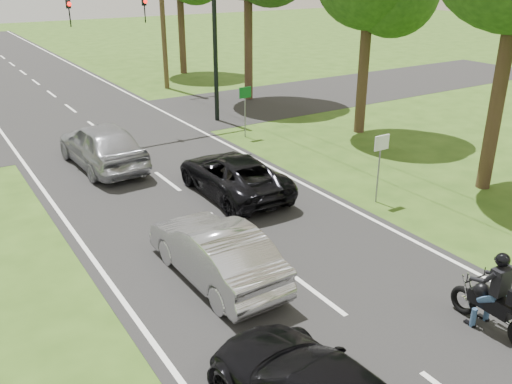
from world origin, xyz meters
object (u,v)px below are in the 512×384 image
sign_green (245,100)px  silver_suv (102,145)px  motorcycle_rider (498,303)px  silver_sedan (215,252)px  traffic_signal (176,31)px  sign_white (381,152)px  dark_suv (233,175)px

sign_green → silver_suv: bearing=-176.0°
motorcycle_rider → silver_sedan: motorcycle_rider is taller
traffic_signal → sign_green: (1.56, -3.02, -2.54)m
motorcycle_rider → sign_green: 14.24m
silver_sedan → sign_white: (6.26, 1.24, 0.90)m
silver_sedan → sign_green: (6.46, 9.24, 0.90)m
silver_sedan → dark_suv: bearing=-126.2°
silver_sedan → silver_suv: silver_suv is taller
silver_sedan → traffic_signal: (4.89, 12.26, 3.43)m
dark_suv → sign_green: sign_green is taller
dark_suv → silver_sedan: bearing=56.5°
dark_suv → traffic_signal: traffic_signal is taller
dark_suv → traffic_signal: bearing=-102.6°
motorcycle_rider → silver_sedan: bearing=129.9°
silver_sedan → traffic_signal: 13.64m
dark_suv → silver_suv: silver_suv is taller
traffic_signal → dark_suv: bearing=-103.9°
silver_sedan → silver_suv: 8.81m
motorcycle_rider → sign_white: sign_white is taller
dark_suv → silver_sedan: (-2.89, -4.16, 0.05)m
silver_sedan → silver_suv: bearing=-92.9°
sign_white → silver_suv: bearing=128.5°
silver_suv → sign_green: 6.29m
motorcycle_rider → sign_green: bearing=80.6°
motorcycle_rider → dark_suv: (-0.75, 8.85, -0.04)m
silver_sedan → motorcycle_rider: bearing=126.4°
silver_suv → sign_green: (6.22, 0.43, 0.76)m
dark_suv → sign_green: bearing=-123.8°
sign_green → dark_suv: bearing=-125.1°
motorcycle_rider → sign_green: (2.82, 13.93, 0.91)m
motorcycle_rider → dark_suv: 8.88m
sign_green → silver_sedan: bearing=-124.9°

